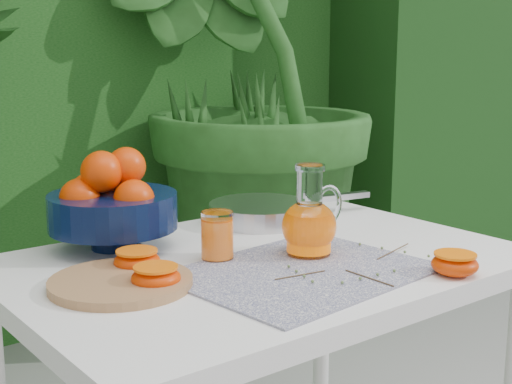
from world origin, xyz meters
TOP-DOWN VIEW (x-y plane):
  - potted_plant_right at (0.74, 1.26)m, footprint 2.88×2.88m
  - white_table at (-0.12, -0.02)m, footprint 1.00×0.70m
  - placemat at (-0.12, -0.15)m, footprint 0.49×0.40m
  - cutting_board at (-0.43, -0.01)m, footprint 0.27×0.27m
  - fruit_bowl at (-0.32, 0.22)m, footprint 0.33×0.33m
  - juice_pitcher at (-0.04, -0.07)m, footprint 0.16×0.12m
  - juice_tumbler at (-0.20, 0.01)m, footprint 0.08×0.08m
  - saute_pan at (0.07, 0.21)m, footprint 0.45×0.29m
  - orange_halves at (-0.22, -0.11)m, footprint 0.59×0.49m
  - thyme_sprigs at (-0.03, -0.20)m, footprint 0.37×0.22m

SIDE VIEW (x-z plane):
  - white_table at x=-0.12m, z-range 0.29..1.04m
  - placemat at x=-0.12m, z-range 0.75..0.75m
  - thyme_sprigs at x=-0.03m, z-range 0.75..0.76m
  - cutting_board at x=-0.43m, z-range 0.75..0.77m
  - orange_halves at x=-0.22m, z-range 0.75..0.79m
  - saute_pan at x=0.07m, z-range 0.75..0.80m
  - juice_tumbler at x=-0.20m, z-range 0.75..0.85m
  - juice_pitcher at x=-0.04m, z-range 0.73..0.91m
  - fruit_bowl at x=-0.32m, z-range 0.74..0.95m
  - potted_plant_right at x=0.74m, z-range 0.00..2.06m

